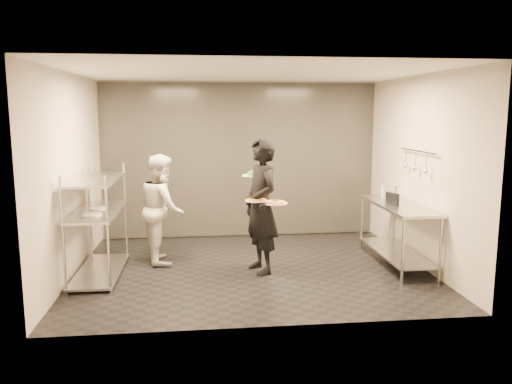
{
  "coord_description": "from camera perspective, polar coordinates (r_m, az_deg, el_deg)",
  "views": [
    {
      "loc": [
        -0.73,
        -6.97,
        2.26
      ],
      "look_at": [
        0.09,
        0.21,
        1.1
      ],
      "focal_mm": 35.0,
      "sensor_mm": 36.0,
      "label": 1
    }
  ],
  "objects": [
    {
      "name": "pass_rack",
      "position": [
        7.27,
        -17.63,
        -3.16
      ],
      "size": [
        0.6,
        1.6,
        1.5
      ],
      "color": "#AEB0B5",
      "rests_on": "ground"
    },
    {
      "name": "pos_monitor",
      "position": [
        7.55,
        15.32,
        -0.75
      ],
      "size": [
        0.12,
        0.25,
        0.18
      ],
      "primitive_type": "cube",
      "rotation": [
        0.0,
        0.0,
        0.32
      ],
      "color": "black",
      "rests_on": "prep_counter"
    },
    {
      "name": "pizza_plate_near",
      "position": [
        6.82,
        0.02,
        -0.9
      ],
      "size": [
        0.3,
        0.3,
        0.05
      ],
      "color": "white",
      "rests_on": "waiter"
    },
    {
      "name": "prep_counter",
      "position": [
        7.73,
        15.83,
        -3.45
      ],
      "size": [
        0.6,
        1.8,
        0.92
      ],
      "color": "#AEB0B5",
      "rests_on": "ground"
    },
    {
      "name": "chef",
      "position": [
        7.68,
        -10.68,
        -1.85
      ],
      "size": [
        0.75,
        0.89,
        1.64
      ],
      "primitive_type": "imported",
      "rotation": [
        0.0,
        0.0,
        1.74
      ],
      "color": "beige",
      "rests_on": "ground"
    },
    {
      "name": "room_shell",
      "position": [
        8.23,
        -1.35,
        3.11
      ],
      "size": [
        5.0,
        4.0,
        2.8
      ],
      "color": "black",
      "rests_on": "ground"
    },
    {
      "name": "bottle_dark",
      "position": [
        7.76,
        15.51,
        -0.25
      ],
      "size": [
        0.07,
        0.07,
        0.24
      ],
      "primitive_type": "cylinder",
      "color": "black",
      "rests_on": "prep_counter"
    },
    {
      "name": "utensil_rail",
      "position": [
        7.68,
        17.84,
        3.35
      ],
      "size": [
        0.07,
        1.2,
        0.31
      ],
      "color": "#AEB0B5",
      "rests_on": "room_shell"
    },
    {
      "name": "bottle_green",
      "position": [
        7.73,
        15.55,
        -0.2
      ],
      "size": [
        0.07,
        0.07,
        0.27
      ],
      "primitive_type": "cylinder",
      "color": "#909C8F",
      "rests_on": "prep_counter"
    },
    {
      "name": "waiter",
      "position": [
        7.01,
        0.59,
        -1.6
      ],
      "size": [
        0.65,
        0.81,
        1.91
      ],
      "primitive_type": "imported",
      "rotation": [
        0.0,
        0.0,
        -1.25
      ],
      "color": "black",
      "rests_on": "ground"
    },
    {
      "name": "pizza_plate_far",
      "position": [
        6.83,
        2.2,
        -1.2
      ],
      "size": [
        0.34,
        0.34,
        0.05
      ],
      "color": "white",
      "rests_on": "waiter"
    },
    {
      "name": "bottle_clear",
      "position": [
        8.32,
        14.29,
        0.18
      ],
      "size": [
        0.05,
        0.05,
        0.18
      ],
      "primitive_type": "cylinder",
      "color": "#909C8F",
      "rests_on": "prep_counter"
    },
    {
      "name": "salad_plate",
      "position": [
        7.26,
        -0.4,
        2.05
      ],
      "size": [
        0.31,
        0.31,
        0.07
      ],
      "color": "white",
      "rests_on": "waiter"
    }
  ]
}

